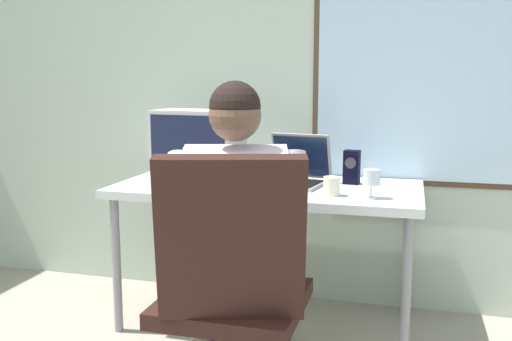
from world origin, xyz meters
TOP-DOWN VIEW (x-y plane):
  - wall_rear at (0.03, 2.67)m, footprint 5.87×0.08m
  - desk at (-0.06, 2.25)m, footprint 1.50×0.71m
  - office_chair at (0.04, 1.35)m, footprint 0.60×0.61m
  - person_seated at (-0.02, 1.61)m, footprint 0.63×0.82m
  - crt_monitor at (-0.42, 2.25)m, footprint 0.47×0.29m
  - laptop at (0.06, 2.34)m, footprint 0.36×0.37m
  - wine_glass at (0.46, 2.06)m, footprint 0.08×0.08m
  - desk_speaker at (0.34, 2.40)m, footprint 0.08×0.08m
  - coffee_mug at (0.29, 2.07)m, footprint 0.07×0.07m

SIDE VIEW (x-z plane):
  - office_chair at x=0.04m, z-range 0.05..1.07m
  - person_seated at x=-0.02m, z-range 0.03..1.27m
  - desk at x=-0.06m, z-range 0.30..1.03m
  - coffee_mug at x=0.29m, z-range 0.72..0.81m
  - laptop at x=0.06m, z-range 0.66..0.91m
  - desk_speaker at x=0.34m, z-range 0.72..0.89m
  - wine_glass at x=0.46m, z-range 0.75..0.88m
  - crt_monitor at x=-0.42m, z-range 0.76..1.12m
  - wall_rear at x=0.03m, z-range 0.00..2.63m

